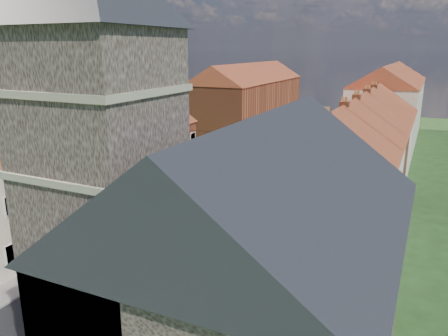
{
  "coord_description": "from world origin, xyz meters",
  "views": [
    {
      "loc": [
        14.7,
        -9.0,
        12.52
      ],
      "look_at": [
        0.65,
        20.55,
        3.5
      ],
      "focal_mm": 35.0,
      "sensor_mm": 36.0,
      "label": 1
    }
  ],
  "objects_px": {
    "church": "(238,252)",
    "car_far": "(255,160)",
    "car_near": "(124,240)",
    "pedestrian_left_b": "(114,225)",
    "pedestrian_right": "(190,272)",
    "car_distant": "(291,134)",
    "lamppost": "(171,163)"
  },
  "relations": [
    {
      "from": "car_far",
      "to": "car_distant",
      "type": "xyz_separation_m",
      "value": [
        -1.14,
        17.0,
        -0.15
      ]
    },
    {
      "from": "car_far",
      "to": "car_distant",
      "type": "bearing_deg",
      "value": 106.76
    },
    {
      "from": "car_near",
      "to": "pedestrian_right",
      "type": "distance_m",
      "value": 6.33
    },
    {
      "from": "church",
      "to": "car_distant",
      "type": "distance_m",
      "value": 49.58
    },
    {
      "from": "lamppost",
      "to": "car_distant",
      "type": "relative_size",
      "value": 1.46
    },
    {
      "from": "car_distant",
      "to": "church",
      "type": "bearing_deg",
      "value": -79.52
    },
    {
      "from": "church",
      "to": "car_far",
      "type": "distance_m",
      "value": 33.12
    },
    {
      "from": "church",
      "to": "car_far",
      "type": "xyz_separation_m",
      "value": [
        -11.37,
        30.68,
        -5.16
      ]
    },
    {
      "from": "church",
      "to": "lamppost",
      "type": "relative_size",
      "value": 2.53
    },
    {
      "from": "car_near",
      "to": "pedestrian_left_b",
      "type": "xyz_separation_m",
      "value": [
        -1.69,
        1.09,
        0.29
      ]
    },
    {
      "from": "pedestrian_left_b",
      "to": "pedestrian_right",
      "type": "bearing_deg",
      "value": -24.14
    },
    {
      "from": "church",
      "to": "car_near",
      "type": "distance_m",
      "value": 14.87
    },
    {
      "from": "lamppost",
      "to": "pedestrian_left_b",
      "type": "distance_m",
      "value": 7.97
    },
    {
      "from": "church",
      "to": "car_near",
      "type": "bearing_deg",
      "value": 144.84
    },
    {
      "from": "car_distant",
      "to": "lamppost",
      "type": "bearing_deg",
      "value": -95.45
    },
    {
      "from": "pedestrian_right",
      "to": "pedestrian_left_b",
      "type": "xyz_separation_m",
      "value": [
        -7.68,
        3.15,
        0.12
      ]
    },
    {
      "from": "lamppost",
      "to": "car_near",
      "type": "relative_size",
      "value": 1.44
    },
    {
      "from": "church",
      "to": "car_far",
      "type": "height_order",
      "value": "church"
    },
    {
      "from": "car_near",
      "to": "car_far",
      "type": "relative_size",
      "value": 0.84
    },
    {
      "from": "lamppost",
      "to": "car_far",
      "type": "height_order",
      "value": "lamppost"
    },
    {
      "from": "church",
      "to": "car_distant",
      "type": "relative_size",
      "value": 3.69
    },
    {
      "from": "car_near",
      "to": "pedestrian_left_b",
      "type": "height_order",
      "value": "pedestrian_left_b"
    },
    {
      "from": "church",
      "to": "pedestrian_left_b",
      "type": "xyz_separation_m",
      "value": [
        -13.09,
        9.12,
        -4.88
      ]
    },
    {
      "from": "church",
      "to": "pedestrian_left_b",
      "type": "relative_size",
      "value": 8.68
    },
    {
      "from": "lamppost",
      "to": "pedestrian_right",
      "type": "distance_m",
      "value": 13.48
    },
    {
      "from": "car_far",
      "to": "pedestrian_right",
      "type": "relative_size",
      "value": 3.29
    },
    {
      "from": "lamppost",
      "to": "pedestrian_right",
      "type": "bearing_deg",
      "value": -54.06
    },
    {
      "from": "church",
      "to": "car_near",
      "type": "relative_size",
      "value": 3.65
    },
    {
      "from": "car_near",
      "to": "car_far",
      "type": "bearing_deg",
      "value": 74.75
    },
    {
      "from": "car_near",
      "to": "pedestrian_left_b",
      "type": "bearing_deg",
      "value": 131.95
    },
    {
      "from": "car_distant",
      "to": "pedestrian_left_b",
      "type": "xyz_separation_m",
      "value": [
        -0.58,
        -38.55,
        0.42
      ]
    },
    {
      "from": "pedestrian_right",
      "to": "church",
      "type": "bearing_deg",
      "value": 115.35
    }
  ]
}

